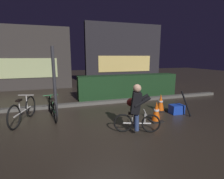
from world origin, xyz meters
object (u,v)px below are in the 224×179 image
(cyclist, at_px, (136,108))
(traffic_cone_far, at_px, (161,103))
(street_post, at_px, (54,83))
(parked_bike_left_mid, at_px, (23,111))
(blue_crate, at_px, (176,109))
(closed_umbrella, at_px, (186,104))
(traffic_cone_near, at_px, (156,112))
(parked_bike_center_left, at_px, (53,108))

(cyclist, bearing_deg, traffic_cone_far, 58.99)
(street_post, xyz_separation_m, parked_bike_left_mid, (-0.91, -0.21, -0.76))
(blue_crate, height_order, closed_umbrella, closed_umbrella)
(blue_crate, height_order, cyclist, cyclist)
(street_post, height_order, parked_bike_left_mid, street_post)
(traffic_cone_near, bearing_deg, traffic_cone_far, 50.18)
(street_post, height_order, traffic_cone_far, street_post)
(parked_bike_left_mid, height_order, parked_bike_center_left, parked_bike_left_mid)
(traffic_cone_near, bearing_deg, parked_bike_center_left, 157.87)
(parked_bike_center_left, height_order, blue_crate, parked_bike_center_left)
(parked_bike_center_left, bearing_deg, parked_bike_left_mid, 87.69)
(closed_umbrella, bearing_deg, traffic_cone_far, 12.03)
(closed_umbrella, bearing_deg, street_post, 48.41)
(traffic_cone_near, relative_size, traffic_cone_far, 0.99)
(parked_bike_center_left, distance_m, blue_crate, 4.08)
(traffic_cone_near, relative_size, cyclist, 0.48)
(traffic_cone_far, bearing_deg, traffic_cone_near, -129.82)
(street_post, relative_size, parked_bike_center_left, 1.49)
(closed_umbrella, bearing_deg, parked_bike_left_mid, 53.58)
(parked_bike_center_left, bearing_deg, street_post, -57.23)
(traffic_cone_near, height_order, blue_crate, traffic_cone_near)
(cyclist, height_order, closed_umbrella, cyclist)
(parked_bike_left_mid, xyz_separation_m, parked_bike_center_left, (0.81, 0.11, -0.03))
(traffic_cone_near, distance_m, traffic_cone_far, 1.06)
(parked_bike_left_mid, relative_size, parked_bike_center_left, 1.08)
(blue_crate, bearing_deg, parked_bike_center_left, 168.65)
(cyclist, bearing_deg, closed_umbrella, 36.50)
(street_post, relative_size, parked_bike_left_mid, 1.37)
(parked_bike_center_left, bearing_deg, blue_crate, -111.67)
(parked_bike_left_mid, distance_m, cyclist, 3.29)
(street_post, distance_m, traffic_cone_near, 3.24)
(parked_bike_center_left, relative_size, cyclist, 1.19)
(parked_bike_center_left, xyz_separation_m, blue_crate, (3.99, -0.80, -0.17))
(parked_bike_center_left, bearing_deg, traffic_cone_far, -106.44)
(traffic_cone_near, distance_m, closed_umbrella, 1.20)
(street_post, xyz_separation_m, cyclist, (1.95, -1.80, -0.48))
(cyclist, bearing_deg, blue_crate, 44.14)
(street_post, bearing_deg, cyclist, -42.63)
(street_post, height_order, traffic_cone_near, street_post)
(street_post, relative_size, closed_umbrella, 2.60)
(traffic_cone_near, xyz_separation_m, cyclist, (-0.90, -0.50, 0.34))
(blue_crate, bearing_deg, cyclist, -155.17)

